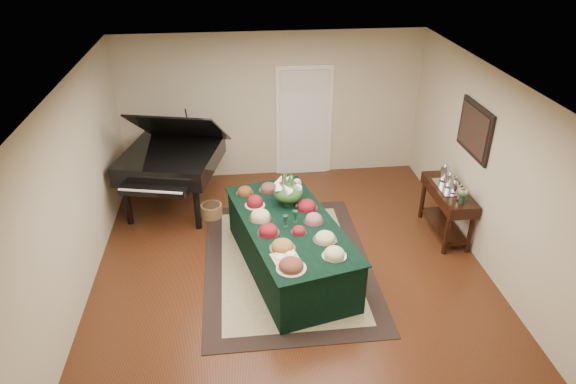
{
  "coord_description": "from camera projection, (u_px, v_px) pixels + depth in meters",
  "views": [
    {
      "loc": [
        -0.7,
        -5.93,
        4.53
      ],
      "look_at": [
        0.0,
        0.3,
        1.05
      ],
      "focal_mm": 32.0,
      "sensor_mm": 36.0,
      "label": 1
    }
  ],
  "objects": [
    {
      "name": "wicker_basket",
      "position": [
        212.0,
        211.0,
        8.54
      ],
      "size": [
        0.35,
        0.35,
        0.22
      ],
      "primitive_type": "cylinder",
      "color": "olive",
      "rests_on": "ground"
    },
    {
      "name": "cutting_board",
      "position": [
        285.0,
        257.0,
        6.24
      ],
      "size": [
        0.39,
        0.39,
        0.1
      ],
      "color": "tan",
      "rests_on": "buffet_table"
    },
    {
      "name": "food_platters",
      "position": [
        286.0,
        221.0,
        6.94
      ],
      "size": [
        1.32,
        2.4,
        0.13
      ],
      "color": "silver",
      "rests_on": "buffet_table"
    },
    {
      "name": "ground",
      "position": [
        290.0,
        265.0,
        7.42
      ],
      "size": [
        6.0,
        6.0,
        0.0
      ],
      "primitive_type": "plane",
      "color": "black",
      "rests_on": "ground"
    },
    {
      "name": "grand_piano",
      "position": [
        171.0,
        159.0,
        8.44
      ],
      "size": [
        1.9,
        2.03,
        1.8
      ],
      "color": "black",
      "rests_on": "ground"
    },
    {
      "name": "area_rug",
      "position": [
        287.0,
        262.0,
        7.47
      ],
      "size": [
        2.37,
        3.32,
        0.01
      ],
      "color": "black",
      "rests_on": "ground"
    },
    {
      "name": "green_goblets",
      "position": [
        290.0,
        219.0,
        6.9
      ],
      "size": [
        0.22,
        0.18,
        0.18
      ],
      "color": "#143220",
      "rests_on": "buffet_table"
    },
    {
      "name": "buffet_table",
      "position": [
        290.0,
        245.0,
        7.18
      ],
      "size": [
        1.74,
        2.73,
        0.78
      ],
      "color": "black",
      "rests_on": "ground"
    },
    {
      "name": "floral_centerpiece",
      "position": [
        288.0,
        189.0,
        7.29
      ],
      "size": [
        0.44,
        0.44,
        0.44
      ],
      "color": "#143220",
      "rests_on": "buffet_table"
    },
    {
      "name": "tea_service",
      "position": [
        451.0,
        182.0,
        7.71
      ],
      "size": [
        0.34,
        0.74,
        0.3
      ],
      "color": "silver",
      "rests_on": "mahogany_sideboard"
    },
    {
      "name": "mahogany_sideboard",
      "position": [
        448.0,
        199.0,
        7.85
      ],
      "size": [
        0.45,
        1.23,
        0.81
      ],
      "color": "black",
      "rests_on": "ground"
    },
    {
      "name": "pink_bouquet",
      "position": [
        463.0,
        193.0,
        7.31
      ],
      "size": [
        0.18,
        0.18,
        0.24
      ],
      "color": "#143220",
      "rests_on": "mahogany_sideboard"
    },
    {
      "name": "kitchen_doorway",
      "position": [
        304.0,
        123.0,
        9.56
      ],
      "size": [
        1.05,
        0.07,
        2.1
      ],
      "color": "white",
      "rests_on": "ground"
    },
    {
      "name": "wall_painting",
      "position": [
        475.0,
        130.0,
        7.32
      ],
      "size": [
        0.05,
        0.95,
        0.75
      ],
      "color": "black",
      "rests_on": "ground"
    }
  ]
}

